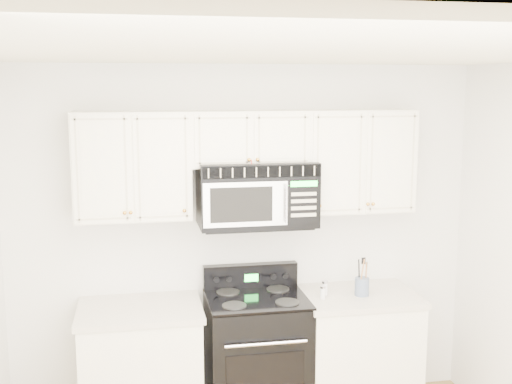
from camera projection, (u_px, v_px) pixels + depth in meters
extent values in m
cube|color=white|center=(308.00, 51.00, 2.94)|extent=(3.50, 3.50, 0.01)
cube|color=silver|center=(245.00, 239.00, 4.85)|extent=(3.50, 0.01, 2.60)
cube|color=silver|center=(142.00, 372.00, 4.54)|extent=(0.82, 0.63, 0.88)
cube|color=silver|center=(140.00, 310.00, 4.47)|extent=(0.86, 0.65, 0.04)
cube|color=silver|center=(357.00, 354.00, 4.84)|extent=(0.82, 0.63, 0.88)
cube|color=silver|center=(358.00, 296.00, 4.76)|extent=(0.86, 0.65, 0.04)
cube|color=black|center=(257.00, 360.00, 4.70)|extent=(0.72, 0.61, 0.92)
cube|color=black|center=(265.00, 380.00, 4.40)|extent=(0.55, 0.01, 0.38)
cylinder|color=silver|center=(266.00, 344.00, 4.33)|extent=(0.57, 0.02, 0.02)
cube|color=black|center=(257.00, 299.00, 4.62)|extent=(0.72, 0.61, 0.02)
cube|color=black|center=(250.00, 276.00, 4.87)|extent=(0.72, 0.08, 0.19)
cube|color=#2CFD48|center=(251.00, 278.00, 4.82)|extent=(0.10, 0.00, 0.06)
cube|color=silver|center=(132.00, 166.00, 4.45)|extent=(0.80, 0.33, 0.75)
cube|color=silver|center=(358.00, 161.00, 4.75)|extent=(0.80, 0.33, 0.75)
cube|color=silver|center=(249.00, 138.00, 4.57)|extent=(0.84, 0.33, 0.39)
sphere|color=#BC842E|center=(131.00, 213.00, 4.31)|extent=(0.03, 0.03, 0.03)
sphere|color=#BC842E|center=(184.00, 211.00, 4.37)|extent=(0.03, 0.03, 0.03)
sphere|color=#BC842E|center=(320.00, 206.00, 4.55)|extent=(0.03, 0.03, 0.03)
sphere|color=#BC842E|center=(368.00, 204.00, 4.62)|extent=(0.03, 0.03, 0.03)
sphere|color=#BC842E|center=(249.00, 160.00, 4.40)|extent=(0.03, 0.03, 0.03)
sphere|color=#BC842E|center=(258.00, 160.00, 4.41)|extent=(0.03, 0.03, 0.03)
cylinder|color=red|center=(251.00, 168.00, 4.41)|extent=(0.00, 0.00, 0.11)
sphere|color=#BC842E|center=(251.00, 176.00, 4.42)|extent=(0.04, 0.04, 0.04)
cube|color=black|center=(257.00, 193.00, 4.60)|extent=(0.84, 0.42, 0.46)
cube|color=beige|center=(262.00, 172.00, 4.37)|extent=(0.82, 0.01, 0.08)
cube|color=silver|center=(246.00, 204.00, 4.38)|extent=(0.59, 0.01, 0.31)
cube|color=black|center=(242.00, 205.00, 4.36)|extent=(0.43, 0.01, 0.24)
cube|color=black|center=(304.00, 202.00, 4.45)|extent=(0.23, 0.01, 0.31)
cube|color=#2CFD48|center=(304.00, 184.00, 4.42)|extent=(0.19, 0.00, 0.04)
cylinder|color=silver|center=(286.00, 204.00, 4.39)|extent=(0.02, 0.02, 0.26)
cylinder|color=slate|center=(362.00, 287.00, 4.71)|extent=(0.11, 0.11, 0.13)
cylinder|color=#A36B3E|center=(366.00, 277.00, 4.70)|extent=(0.01, 0.01, 0.23)
cylinder|color=black|center=(359.00, 276.00, 4.71)|extent=(0.01, 0.01, 0.25)
cylinder|color=#A36B3E|center=(362.00, 276.00, 4.66)|extent=(0.01, 0.01, 0.26)
cylinder|color=black|center=(366.00, 277.00, 4.70)|extent=(0.01, 0.01, 0.23)
cylinder|color=silver|center=(325.00, 289.00, 4.72)|extent=(0.04, 0.04, 0.09)
cylinder|color=silver|center=(325.00, 282.00, 4.71)|extent=(0.04, 0.04, 0.02)
cylinder|color=silver|center=(323.00, 293.00, 4.64)|extent=(0.04, 0.04, 0.08)
cylinder|color=silver|center=(323.00, 287.00, 4.63)|extent=(0.04, 0.04, 0.01)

